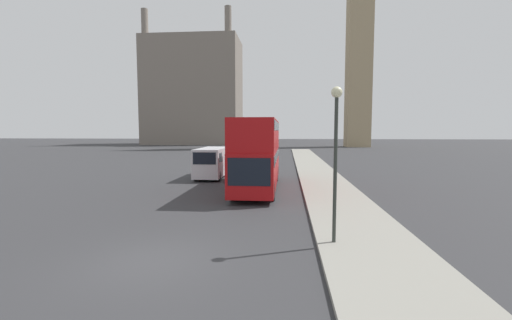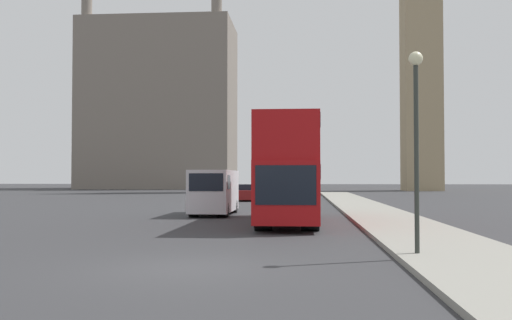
{
  "view_description": "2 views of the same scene",
  "coord_description": "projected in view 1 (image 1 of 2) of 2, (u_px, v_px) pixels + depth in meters",
  "views": [
    {
      "loc": [
        3.96,
        -9.42,
        3.85
      ],
      "look_at": [
        2.02,
        12.39,
        1.97
      ],
      "focal_mm": 24.0,
      "sensor_mm": 36.0,
      "label": 1
    },
    {
      "loc": [
        2.64,
        -12.8,
        2.08
      ],
      "look_at": [
        -0.1,
        22.0,
        3.11
      ],
      "focal_mm": 40.0,
      "sensor_mm": 36.0,
      "label": 2
    }
  ],
  "objects": [
    {
      "name": "sidewalk_strip",
      "position": [
        387.0,
        268.0,
        9.42
      ],
      "size": [
        3.51,
        120.0,
        0.15
      ],
      "color": "gray",
      "rests_on": "ground_plane"
    },
    {
      "name": "building_block_distant",
      "position": [
        193.0,
        92.0,
        96.43
      ],
      "size": [
        26.08,
        14.71,
        35.66
      ],
      "color": "slate",
      "rests_on": "ground_plane"
    },
    {
      "name": "parked_sedan",
      "position": [
        242.0,
        154.0,
        46.42
      ],
      "size": [
        1.7,
        4.78,
        1.43
      ],
      "color": "maroon",
      "rests_on": "ground_plane"
    },
    {
      "name": "red_double_decker_bus",
      "position": [
        258.0,
        151.0,
        22.42
      ],
      "size": [
        2.52,
        10.71,
        4.53
      ],
      "color": "#A80F11",
      "rests_on": "ground_plane"
    },
    {
      "name": "street_lamp",
      "position": [
        336.0,
        139.0,
        11.12
      ],
      "size": [
        0.36,
        0.36,
        5.12
      ],
      "color": "#2D332D",
      "rests_on": "sidewalk_strip"
    },
    {
      "name": "white_van",
      "position": [
        212.0,
        162.0,
        27.94
      ],
      "size": [
        2.06,
        5.63,
        2.43
      ],
      "color": "silver",
      "rests_on": "ground_plane"
    },
    {
      "name": "ground_plane",
      "position": [
        150.0,
        262.0,
        10.03
      ],
      "size": [
        300.0,
        300.0,
        0.0
      ],
      "primitive_type": "plane",
      "color": "#333335"
    }
  ]
}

